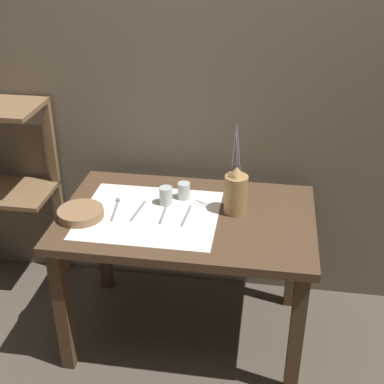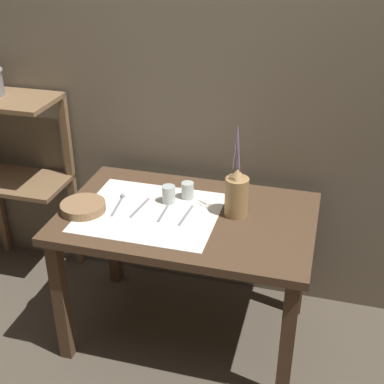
# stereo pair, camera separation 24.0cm
# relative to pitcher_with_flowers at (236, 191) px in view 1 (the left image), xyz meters

# --- Properties ---
(ground_plane) EXTENTS (12.00, 12.00, 0.00)m
(ground_plane) POSITION_rel_pitcher_with_flowers_xyz_m (-0.22, -0.06, -0.82)
(ground_plane) COLOR brown
(stone_wall_back) EXTENTS (7.00, 0.06, 2.40)m
(stone_wall_back) POSITION_rel_pitcher_with_flowers_xyz_m (-0.22, 0.43, 0.38)
(stone_wall_back) COLOR #6B5E4C
(stone_wall_back) RESTS_ON ground_plane
(wooden_table) EXTENTS (1.17, 0.75, 0.71)m
(wooden_table) POSITION_rel_pitcher_with_flowers_xyz_m (-0.22, -0.06, -0.20)
(wooden_table) COLOR #4C3523
(wooden_table) RESTS_ON ground_plane
(linen_cloth) EXTENTS (0.63, 0.53, 0.00)m
(linen_cloth) POSITION_rel_pitcher_with_flowers_xyz_m (-0.39, -0.09, -0.11)
(linen_cloth) COLOR white
(linen_cloth) RESTS_ON wooden_table
(pitcher_with_flowers) EXTENTS (0.11, 0.11, 0.43)m
(pitcher_with_flowers) POSITION_rel_pitcher_with_flowers_xyz_m (0.00, 0.00, 0.00)
(pitcher_with_flowers) COLOR #A87F4C
(pitcher_with_flowers) RESTS_ON wooden_table
(wooden_bowl) EXTENTS (0.21, 0.21, 0.04)m
(wooden_bowl) POSITION_rel_pitcher_with_flowers_xyz_m (-0.69, -0.16, -0.09)
(wooden_bowl) COLOR #8E6B47
(wooden_bowl) RESTS_ON wooden_table
(glass_tumbler_near) EXTENTS (0.06, 0.06, 0.09)m
(glass_tumbler_near) POSITION_rel_pitcher_with_flowers_xyz_m (-0.33, 0.02, -0.06)
(glass_tumbler_near) COLOR #B7C1BC
(glass_tumbler_near) RESTS_ON wooden_table
(glass_tumbler_far) EXTENTS (0.06, 0.06, 0.08)m
(glass_tumbler_far) POSITION_rel_pitcher_with_flowers_xyz_m (-0.26, 0.09, -0.06)
(glass_tumbler_far) COLOR #B7C1BC
(glass_tumbler_far) RESTS_ON wooden_table
(spoon_outer) EXTENTS (0.04, 0.20, 0.02)m
(spoon_outer) POSITION_rel_pitcher_with_flowers_xyz_m (-0.56, -0.02, -0.10)
(spoon_outer) COLOR gray
(spoon_outer) RESTS_ON wooden_table
(fork_outer) EXTENTS (0.04, 0.19, 0.00)m
(fork_outer) POSITION_rel_pitcher_with_flowers_xyz_m (-0.45, -0.07, -0.10)
(fork_outer) COLOR gray
(fork_outer) RESTS_ON wooden_table
(spoon_inner) EXTENTS (0.02, 0.20, 0.02)m
(spoon_inner) POSITION_rel_pitcher_with_flowers_xyz_m (-0.32, -0.01, -0.10)
(spoon_inner) COLOR gray
(spoon_inner) RESTS_ON wooden_table
(fork_inner) EXTENTS (0.02, 0.19, 0.00)m
(fork_inner) POSITION_rel_pitcher_with_flowers_xyz_m (-0.22, -0.08, -0.10)
(fork_inner) COLOR gray
(fork_inner) RESTS_ON wooden_table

